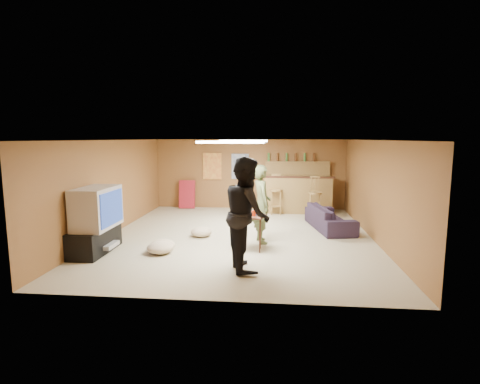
# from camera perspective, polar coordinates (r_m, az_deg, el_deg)

# --- Properties ---
(ground) EXTENTS (7.00, 7.00, 0.00)m
(ground) POSITION_cam_1_polar(r_m,az_deg,el_deg) (8.70, -0.12, -6.72)
(ground) COLOR tan
(ground) RESTS_ON ground
(ceiling) EXTENTS (6.00, 7.00, 0.02)m
(ceiling) POSITION_cam_1_polar(r_m,az_deg,el_deg) (8.41, -0.13, 7.92)
(ceiling) COLOR silver
(ceiling) RESTS_ON ground
(wall_back) EXTENTS (6.00, 0.02, 2.20)m
(wall_back) POSITION_cam_1_polar(r_m,az_deg,el_deg) (11.95, 1.48, 2.73)
(wall_back) COLOR brown
(wall_back) RESTS_ON ground
(wall_front) EXTENTS (6.00, 0.02, 2.20)m
(wall_front) POSITION_cam_1_polar(r_m,az_deg,el_deg) (5.07, -3.93, -4.85)
(wall_front) COLOR brown
(wall_front) RESTS_ON ground
(wall_left) EXTENTS (0.02, 7.00, 2.20)m
(wall_left) POSITION_cam_1_polar(r_m,az_deg,el_deg) (9.27, -18.93, 0.68)
(wall_left) COLOR brown
(wall_left) RESTS_ON ground
(wall_right) EXTENTS (0.02, 7.00, 2.20)m
(wall_right) POSITION_cam_1_polar(r_m,az_deg,el_deg) (8.73, 19.88, 0.20)
(wall_right) COLOR brown
(wall_right) RESTS_ON ground
(tv_stand) EXTENTS (0.55, 1.30, 0.50)m
(tv_stand) POSITION_cam_1_polar(r_m,az_deg,el_deg) (7.98, -21.23, -6.83)
(tv_stand) COLOR black
(tv_stand) RESTS_ON ground
(dvd_box) EXTENTS (0.35, 0.50, 0.08)m
(dvd_box) POSITION_cam_1_polar(r_m,az_deg,el_deg) (7.91, -19.75, -7.63)
(dvd_box) COLOR #B2B2B7
(dvd_box) RESTS_ON tv_stand
(tv_body) EXTENTS (0.60, 1.10, 0.80)m
(tv_body) POSITION_cam_1_polar(r_m,az_deg,el_deg) (7.81, -21.02, -2.24)
(tv_body) COLOR #B2B2B7
(tv_body) RESTS_ON tv_stand
(tv_screen) EXTENTS (0.02, 0.95, 0.65)m
(tv_screen) POSITION_cam_1_polar(r_m,az_deg,el_deg) (7.67, -18.94, -2.31)
(tv_screen) COLOR navy
(tv_screen) RESTS_ON tv_body
(bar_counter) EXTENTS (2.00, 0.60, 1.10)m
(bar_counter) POSITION_cam_1_polar(r_m,az_deg,el_deg) (11.47, 8.78, -0.37)
(bar_counter) COLOR olive
(bar_counter) RESTS_ON ground
(bar_lip) EXTENTS (2.10, 0.12, 0.05)m
(bar_lip) POSITION_cam_1_polar(r_m,az_deg,el_deg) (11.15, 8.92, 2.24)
(bar_lip) COLOR #381C12
(bar_lip) RESTS_ON bar_counter
(bar_shelf) EXTENTS (2.00, 0.18, 0.05)m
(bar_shelf) POSITION_cam_1_polar(r_m,az_deg,el_deg) (11.81, 8.76, 4.52)
(bar_shelf) COLOR olive
(bar_shelf) RESTS_ON bar_backing
(bar_backing) EXTENTS (2.00, 0.14, 0.60)m
(bar_backing) POSITION_cam_1_polar(r_m,az_deg,el_deg) (11.86, 8.72, 3.08)
(bar_backing) COLOR olive
(bar_backing) RESTS_ON bar_counter
(poster_left) EXTENTS (0.60, 0.03, 0.85)m
(poster_left) POSITION_cam_1_polar(r_m,az_deg,el_deg) (12.03, -4.25, 3.94)
(poster_left) COLOR #BF3F26
(poster_left) RESTS_ON wall_back
(poster_right) EXTENTS (0.55, 0.03, 0.80)m
(poster_right) POSITION_cam_1_polar(r_m,az_deg,el_deg) (11.92, 0.03, 3.92)
(poster_right) COLOR #334C99
(poster_right) RESTS_ON wall_back
(folding_chair_stack) EXTENTS (0.50, 0.26, 0.91)m
(folding_chair_stack) POSITION_cam_1_polar(r_m,az_deg,el_deg) (12.14, -8.06, -0.36)
(folding_chair_stack) COLOR maroon
(folding_chair_stack) RESTS_ON ground
(ceiling_panel_front) EXTENTS (1.20, 0.60, 0.04)m
(ceiling_panel_front) POSITION_cam_1_polar(r_m,az_deg,el_deg) (6.92, -1.33, 7.61)
(ceiling_panel_front) COLOR white
(ceiling_panel_front) RESTS_ON ceiling
(ceiling_panel_back) EXTENTS (1.20, 0.60, 0.04)m
(ceiling_panel_back) POSITION_cam_1_polar(r_m,az_deg,el_deg) (9.60, 0.56, 7.78)
(ceiling_panel_back) COLOR white
(ceiling_panel_back) RESTS_ON ceiling
(person_olive) EXTENTS (0.56, 0.70, 1.68)m
(person_olive) POSITION_cam_1_polar(r_m,az_deg,el_deg) (8.04, 3.30, -1.84)
(person_olive) COLOR #576239
(person_olive) RESTS_ON ground
(person_black) EXTENTS (0.97, 1.11, 1.94)m
(person_black) POSITION_cam_1_polar(r_m,az_deg,el_deg) (6.38, 1.00, -3.30)
(person_black) COLOR black
(person_black) RESTS_ON ground
(sofa) EXTENTS (1.09, 2.03, 0.56)m
(sofa) POSITION_cam_1_polar(r_m,az_deg,el_deg) (9.58, 13.51, -3.83)
(sofa) COLOR black
(sofa) RESTS_ON ground
(tray_table) EXTENTS (0.64, 0.55, 0.72)m
(tray_table) POSITION_cam_1_polar(r_m,az_deg,el_deg) (7.53, 1.54, -6.27)
(tray_table) COLOR #381C12
(tray_table) RESTS_ON ground
(cup_red_near) EXTENTS (0.11, 0.11, 0.12)m
(cup_red_near) POSITION_cam_1_polar(r_m,az_deg,el_deg) (7.48, 0.88, -3.08)
(cup_red_near) COLOR #A5250B
(cup_red_near) RESTS_ON tray_table
(cup_red_far) EXTENTS (0.08, 0.08, 0.11)m
(cup_red_far) POSITION_cam_1_polar(r_m,az_deg,el_deg) (7.38, 2.11, -3.26)
(cup_red_far) COLOR #A5250B
(cup_red_far) RESTS_ON tray_table
(cup_blue) EXTENTS (0.08, 0.08, 0.11)m
(cup_blue) POSITION_cam_1_polar(r_m,az_deg,el_deg) (7.52, 2.58, -3.07)
(cup_blue) COLOR #163E98
(cup_blue) RESTS_ON tray_table
(bar_stool_left) EXTENTS (0.54, 0.54, 1.34)m
(bar_stool_left) POSITION_cam_1_polar(r_m,az_deg,el_deg) (11.06, 5.52, -0.01)
(bar_stool_left) COLOR olive
(bar_stool_left) RESTS_ON ground
(bar_stool_right) EXTENTS (0.46, 0.46, 1.31)m
(bar_stool_right) POSITION_cam_1_polar(r_m,az_deg,el_deg) (10.68, 11.39, -0.49)
(bar_stool_right) COLOR olive
(bar_stool_right) RESTS_ON ground
(cushion_near_tv) EXTENTS (0.63, 0.63, 0.23)m
(cushion_near_tv) POSITION_cam_1_polar(r_m,az_deg,el_deg) (7.74, -11.76, -7.94)
(cushion_near_tv) COLOR tan
(cushion_near_tv) RESTS_ON ground
(cushion_mid) EXTENTS (0.63, 0.63, 0.22)m
(cushion_mid) POSITION_cam_1_polar(r_m,az_deg,el_deg) (8.69, -5.92, -6.05)
(cushion_mid) COLOR tan
(cushion_mid) RESTS_ON ground
(cushion_far) EXTENTS (0.54, 0.54, 0.23)m
(cushion_far) POSITION_cam_1_polar(r_m,az_deg,el_deg) (7.57, -12.08, -8.28)
(cushion_far) COLOR tan
(cushion_far) RESTS_ON ground
(bottle_row) EXTENTS (1.48, 0.08, 0.26)m
(bottle_row) POSITION_cam_1_polar(r_m,az_deg,el_deg) (11.78, 7.80, 5.28)
(bottle_row) COLOR #3F7233
(bottle_row) RESTS_ON bar_shelf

